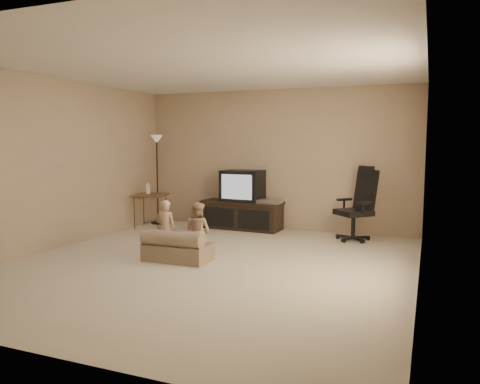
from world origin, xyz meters
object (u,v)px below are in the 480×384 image
object	(u,v)px
child_sofa	(176,248)
toddler_right	(198,231)
side_table	(150,195)
office_chair	(357,214)
toddler_left	(166,229)
floor_lamp	(157,159)
tv_stand	(242,205)

from	to	relation	value
child_sofa	toddler_right	size ratio (longest dim) A/B	1.13
side_table	toddler_right	xyz separation A→B (m)	(1.88, -1.75, -0.21)
office_chair	side_table	world-z (taller)	office_chair
office_chair	child_sofa	distance (m)	3.03
office_chair	toddler_right	distance (m)	2.73
side_table	child_sofa	world-z (taller)	side_table
toddler_left	toddler_right	xyz separation A→B (m)	(0.42, 0.12, -0.01)
floor_lamp	child_sofa	distance (m)	3.12
tv_stand	side_table	world-z (taller)	tv_stand
child_sofa	floor_lamp	bearing A→B (deg)	126.03
side_table	toddler_left	size ratio (longest dim) A/B	1.05
office_chair	floor_lamp	xyz separation A→B (m)	(-3.78, 0.11, 0.81)
tv_stand	child_sofa	xyz separation A→B (m)	(0.04, -2.47, -0.27)
child_sofa	toddler_left	world-z (taller)	toddler_left
tv_stand	toddler_right	world-z (taller)	tv_stand
office_chair	side_table	xyz separation A→B (m)	(-3.68, -0.30, 0.17)
office_chair	child_sofa	world-z (taller)	office_chair
side_table	floor_lamp	distance (m)	0.77
office_chair	side_table	size ratio (longest dim) A/B	1.43
toddler_right	floor_lamp	bearing A→B (deg)	-36.83
tv_stand	child_sofa	world-z (taller)	tv_stand
tv_stand	floor_lamp	size ratio (longest dim) A/B	0.89
side_table	toddler_left	distance (m)	2.38
tv_stand	floor_lamp	bearing A→B (deg)	-173.56
floor_lamp	toddler_left	world-z (taller)	floor_lamp
office_chair	floor_lamp	bearing A→B (deg)	-136.90
floor_lamp	child_sofa	bearing A→B (deg)	-53.33
office_chair	toddler_right	size ratio (longest dim) A/B	1.54
tv_stand	toddler_left	world-z (taller)	tv_stand
tv_stand	child_sofa	size ratio (longest dim) A/B	1.72
floor_lamp	toddler_right	world-z (taller)	floor_lamp
office_chair	side_table	bearing A→B (deg)	-130.57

